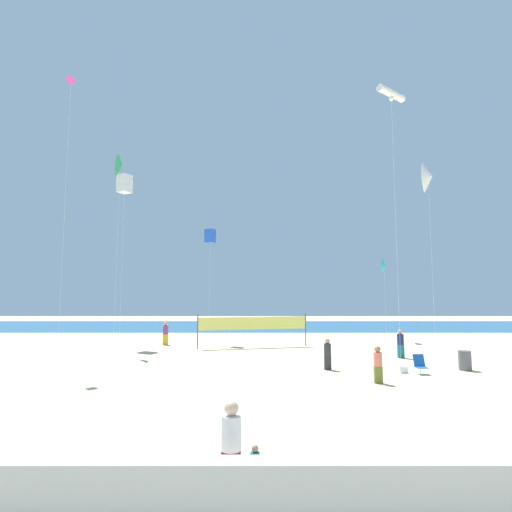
% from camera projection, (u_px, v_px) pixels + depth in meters
% --- Properties ---
extents(ground_plane, '(120.00, 120.00, 0.00)m').
position_uv_depth(ground_plane, '(304.00, 385.00, 16.55)').
color(ground_plane, beige).
extents(ocean_band, '(120.00, 20.00, 0.01)m').
position_uv_depth(ocean_band, '(273.00, 326.00, 50.77)').
color(ocean_band, '#28608C').
rests_on(ocean_band, ground).
extents(boardwalk_ledge, '(28.00, 0.44, 1.05)m').
position_uv_depth(boardwalk_ledge, '(377.00, 495.00, 6.31)').
color(boardwalk_ledge, '#B7B7BC').
rests_on(boardwalk_ledge, ground).
extents(mother_figure, '(0.38, 0.38, 1.66)m').
position_uv_depth(mother_figure, '(233.00, 443.00, 7.59)').
color(mother_figure, maroon).
rests_on(mother_figure, ground).
extents(toddler_figure, '(0.18, 0.18, 0.80)m').
position_uv_depth(toddler_figure, '(257.00, 465.00, 7.68)').
color(toddler_figure, '#99B28C').
rests_on(toddler_figure, ground).
extents(beachgoer_navy_shirt, '(0.39, 0.39, 1.69)m').
position_uv_depth(beachgoer_navy_shirt, '(403.00, 343.00, 24.06)').
color(beachgoer_navy_shirt, '#19727A').
rests_on(beachgoer_navy_shirt, ground).
extents(beachgoer_charcoal_shirt, '(0.35, 0.35, 1.55)m').
position_uv_depth(beachgoer_charcoal_shirt, '(330.00, 353.00, 20.19)').
color(beachgoer_charcoal_shirt, '#2D2D33').
rests_on(beachgoer_charcoal_shirt, ground).
extents(beachgoer_plum_shirt, '(0.40, 0.40, 1.74)m').
position_uv_depth(beachgoer_plum_shirt, '(168.00, 332.00, 30.66)').
color(beachgoer_plum_shirt, gold).
rests_on(beachgoer_plum_shirt, ground).
extents(beachgoer_coral_shirt, '(0.35, 0.35, 1.55)m').
position_uv_depth(beachgoer_coral_shirt, '(380.00, 363.00, 17.02)').
color(beachgoer_coral_shirt, olive).
rests_on(beachgoer_coral_shirt, ground).
extents(folding_beach_chair, '(0.52, 0.65, 0.89)m').
position_uv_depth(folding_beach_chair, '(422.00, 364.00, 19.07)').
color(folding_beach_chair, '#1959B2').
rests_on(folding_beach_chair, ground).
extents(trash_barrel, '(0.61, 0.61, 0.96)m').
position_uv_depth(trash_barrel, '(467.00, 361.00, 19.97)').
color(trash_barrel, '#595960').
rests_on(trash_barrel, ground).
extents(volleyball_net, '(7.87, 1.98, 2.40)m').
position_uv_depth(volleyball_net, '(255.00, 325.00, 29.16)').
color(volleyball_net, '#4C4C51').
rests_on(volleyball_net, ground).
extents(beach_handbag, '(0.37, 0.19, 0.30)m').
position_uv_depth(beach_handbag, '(406.00, 370.00, 19.24)').
color(beach_handbag, white).
rests_on(beach_handbag, ground).
extents(kite_cyan_delta, '(0.74, 1.25, 6.89)m').
position_uv_depth(kite_cyan_delta, '(386.00, 266.00, 34.23)').
color(kite_cyan_delta, silver).
rests_on(kite_cyan_delta, ground).
extents(kite_blue_box, '(0.94, 0.94, 9.20)m').
position_uv_depth(kite_blue_box, '(212.00, 236.00, 33.41)').
color(kite_blue_box, silver).
rests_on(kite_blue_box, ground).
extents(kite_green_delta, '(1.13, 1.52, 14.04)m').
position_uv_depth(kite_green_delta, '(122.00, 166.00, 29.66)').
color(kite_green_delta, silver).
rests_on(kite_green_delta, ground).
extents(kite_magenta_diamond, '(0.54, 0.53, 16.96)m').
position_uv_depth(kite_magenta_diamond, '(73.00, 91.00, 24.55)').
color(kite_magenta_diamond, silver).
rests_on(kite_magenta_diamond, ground).
extents(kite_white_tube, '(1.75, 1.44, 13.87)m').
position_uv_depth(kite_white_tube, '(393.00, 94.00, 19.99)').
color(kite_white_tube, silver).
rests_on(kite_white_tube, ground).
extents(kite_white_box, '(1.22, 1.22, 13.49)m').
position_uv_depth(kite_white_box, '(127.00, 184.00, 32.74)').
color(kite_white_box, silver).
rests_on(kite_white_box, ground).
extents(kite_white_delta, '(1.32, 1.77, 11.47)m').
position_uv_depth(kite_white_delta, '(430.00, 177.00, 23.40)').
color(kite_white_delta, silver).
rests_on(kite_white_delta, ground).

